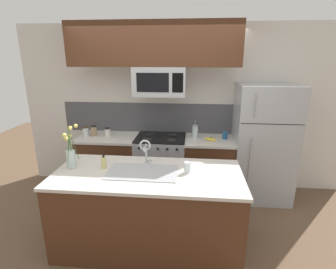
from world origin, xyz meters
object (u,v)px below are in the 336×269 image
Objects in this scene: coffee_tin at (225,135)px; microwave at (160,81)px; stove_range at (161,165)px; storage_jar_short at (107,132)px; drinking_glass at (187,167)px; refrigerator at (263,143)px; dish_soap_bottle at (104,162)px; french_press at (195,132)px; flower_vase at (71,156)px; sink_faucet at (145,148)px; storage_jar_medium at (94,131)px; banana_bunch at (210,139)px; storage_jar_tall at (86,132)px.

microwave is at bearing -175.86° from coffee_tin.
stove_range is 0.99m from storage_jar_short.
drinking_glass is (-0.54, -1.26, 0.01)m from coffee_tin.
refrigerator reaches higher than storage_jar_short.
dish_soap_bottle is (-1.47, -1.23, 0.01)m from coffee_tin.
stove_range is at bearing -173.49° from french_press.
storage_jar_short is at bearing -179.92° from refrigerator.
stove_range is 1.31m from microwave.
stove_range is 1.38m from dish_soap_bottle.
flower_vase is at bearing -145.90° from coffee_tin.
coffee_tin is at bearing 176.91° from refrigerator.
french_press is at bearing 1.81° from storage_jar_short.
microwave is at bearing 110.47° from drinking_glass.
microwave reaches higher than dish_soap_bottle.
coffee_tin is 0.22× the size of flower_vase.
sink_faucet is at bearing -133.38° from coffee_tin.
storage_jar_medium is at bearing 99.41° from flower_vase.
banana_bunch is at bearing 50.64° from sink_faucet.
storage_jar_short is 0.80× the size of dish_soap_bottle.
storage_jar_medium is at bearing 179.13° from stove_range.
dish_soap_bottle is (0.69, -1.16, -0.00)m from storage_jar_tall.
banana_bunch is (1.60, -0.08, -0.04)m from storage_jar_short.
stove_range is 1.59m from refrigerator.
microwave is 1.78m from refrigerator.
storage_jar_medium is 1.94m from drinking_glass.
sink_faucet is (-0.04, -1.01, -0.66)m from microwave.
french_press is at bearing 178.74° from coffee_tin.
coffee_tin is (1.82, 0.03, -0.01)m from storage_jar_short.
dish_soap_bottle reaches higher than coffee_tin.
storage_jar_tall is at bearing -177.52° from french_press.
stove_range is at bearing 0.67° from storage_jar_tall.
dish_soap_bottle reaches higher than stove_range.
storage_jar_tall is (-1.18, -0.01, 0.52)m from stove_range.
storage_jar_tall is 0.12m from storage_jar_medium.
microwave reaches higher than coffee_tin.
refrigerator is at bearing 1.53° from microwave.
french_press is 1.60m from dish_soap_bottle.
french_press is at bearing 50.48° from dish_soap_bottle.
microwave is at bearing 66.88° from dish_soap_bottle.
storage_jar_short is 1.82m from coffee_tin.
dish_soap_bottle is (-1.02, -1.24, -0.03)m from french_press.
refrigerator is at bearing 0.75° from stove_range.
storage_jar_tall is at bearing -179.33° from stove_range.
sink_faucet is 0.63× the size of flower_vase.
french_press is 2.43× the size of coffee_tin.
french_press is at bearing 1.59° from storage_jar_medium.
refrigerator reaches higher than storage_jar_medium.
sink_faucet reaches higher than french_press.
storage_jar_tall is at bearing 179.65° from microwave.
coffee_tin is at bearing 46.62° from sink_faucet.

